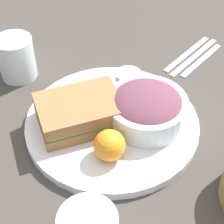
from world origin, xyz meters
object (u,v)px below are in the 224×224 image
object	(u,v)px
sandwich	(80,112)
spoon	(201,60)
fork	(187,53)
salad_bowl	(147,107)
water_glass	(16,58)
plate	(112,123)
dressing_cup	(128,82)
knife	(194,57)

from	to	relation	value
sandwich	spoon	world-z (taller)	sandwich
fork	spoon	distance (m)	0.04
salad_bowl	fork	world-z (taller)	salad_bowl
salad_bowl	water_glass	size ratio (longest dim) A/B	1.61
plate	spoon	xyz separation A→B (m)	(-0.26, -0.10, -0.01)
dressing_cup	water_glass	distance (m)	0.23
knife	fork	bearing A→B (deg)	90.00
fork	water_glass	xyz separation A→B (m)	(0.35, -0.08, 0.04)
water_glass	plate	bearing A→B (deg)	118.65
salad_bowl	knife	bearing A→B (deg)	-144.03
salad_bowl	knife	xyz separation A→B (m)	(-0.19, -0.14, -0.04)
fork	sandwich	bearing A→B (deg)	176.21
plate	water_glass	size ratio (longest dim) A/B	3.52
plate	fork	bearing A→B (deg)	-150.75
dressing_cup	water_glass	world-z (taller)	water_glass
knife	spoon	xyz separation A→B (m)	(-0.01, 0.02, 0.00)
plate	salad_bowl	world-z (taller)	salad_bowl
plate	spoon	size ratio (longest dim) A/B	2.04
knife	spoon	distance (m)	0.02
sandwich	salad_bowl	world-z (taller)	salad_bowl
sandwich	water_glass	size ratio (longest dim) A/B	1.70
sandwich	dressing_cup	world-z (taller)	sandwich
fork	salad_bowl	bearing A→B (deg)	-165.31
plate	fork	world-z (taller)	plate
dressing_cup	water_glass	bearing A→B (deg)	-40.80
salad_bowl	water_glass	bearing A→B (deg)	-53.76
knife	spoon	bearing A→B (deg)	-90.00
spoon	sandwich	bearing A→B (deg)	169.72
salad_bowl	spoon	xyz separation A→B (m)	(-0.20, -0.12, -0.04)
plate	water_glass	xyz separation A→B (m)	(0.12, -0.21, 0.04)
plate	fork	size ratio (longest dim) A/B	1.84
sandwich	knife	size ratio (longest dim) A/B	0.84
spoon	water_glass	world-z (taller)	water_glass
sandwich	dressing_cup	xyz separation A→B (m)	(-0.11, -0.04, -0.00)
sandwich	fork	xyz separation A→B (m)	(-0.29, -0.12, -0.04)
sandwich	water_glass	world-z (taller)	water_glass
dressing_cup	spoon	distance (m)	0.20
plate	salad_bowl	distance (m)	0.07
fork	dressing_cup	bearing A→B (deg)	176.91
salad_bowl	fork	size ratio (longest dim) A/B	0.84
sandwich	knife	bearing A→B (deg)	-161.56
sandwich	dressing_cup	size ratio (longest dim) A/B	2.97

